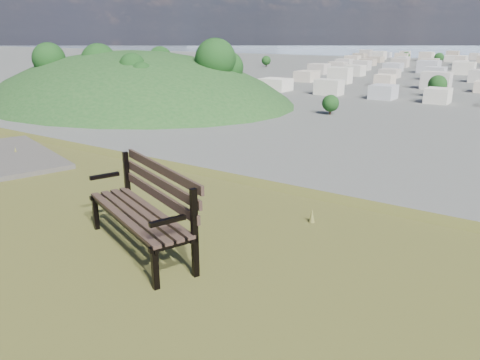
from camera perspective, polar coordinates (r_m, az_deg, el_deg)
The scene contains 2 objects.
park_bench at distance 5.23m, azimuth -11.41°, elevation -2.86°, with size 1.88×1.19×0.94m.
green_wooded_hill at distance 202.12m, azimuth -12.77°, elevation 9.40°, with size 159.69×127.75×79.84m.
Camera 1 is at (4.75, -1.92, 27.33)m, focal length 35.00 mm.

